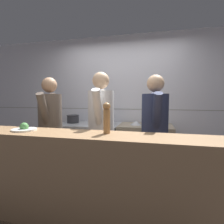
{
  "coord_description": "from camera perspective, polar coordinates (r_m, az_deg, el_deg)",
  "views": [
    {
      "loc": [
        0.6,
        -1.95,
        1.37
      ],
      "look_at": [
        -0.04,
        0.74,
        1.15
      ],
      "focal_mm": 28.0,
      "sensor_mm": 36.0,
      "label": 1
    }
  ],
  "objects": [
    {
      "name": "chef_sous",
      "position": [
        2.41,
        -3.59,
        -5.36
      ],
      "size": [
        0.39,
        0.75,
        1.72
      ],
      "rotation": [
        0.0,
        0.0,
        0.11
      ],
      "color": "black",
      "rests_on": "ground_plane"
    },
    {
      "name": "pass_counter",
      "position": [
        1.98,
        -10.22,
        -21.5
      ],
      "size": [
        2.9,
        0.45,
        1.01
      ],
      "color": "#93704C",
      "rests_on": "ground_plane"
    },
    {
      "name": "mixing_bowl_steel",
      "position": [
        3.12,
        7.81,
        -3.53
      ],
      "size": [
        0.2,
        0.2,
        0.07
      ],
      "color": "#B7BABF",
      "rests_on": "prep_counter"
    },
    {
      "name": "wall_back_tiled",
      "position": [
        3.54,
        3.55,
        3.42
      ],
      "size": [
        8.0,
        0.06,
        2.6
      ],
      "color": "silver",
      "rests_on": "ground_plane"
    },
    {
      "name": "oven_range",
      "position": [
        3.44,
        -7.71,
        -11.12
      ],
      "size": [
        1.18,
        0.71,
        0.88
      ],
      "color": "#38383D",
      "rests_on": "ground_plane"
    },
    {
      "name": "chef_line",
      "position": [
        2.36,
        13.73,
        -6.42
      ],
      "size": [
        0.37,
        0.73,
        1.67
      ],
      "rotation": [
        0.0,
        0.0,
        0.1
      ],
      "color": "black",
      "rests_on": "ground_plane"
    },
    {
      "name": "chef_head_cook",
      "position": [
        2.77,
        -19.42,
        -4.84
      ],
      "size": [
        0.4,
        0.73,
        1.67
      ],
      "rotation": [
        0.0,
        0.0,
        0.18
      ],
      "color": "black",
      "rests_on": "ground_plane"
    },
    {
      "name": "sauce_pot",
      "position": [
        3.19,
        -2.6,
        -2.02
      ],
      "size": [
        0.31,
        0.31,
        0.23
      ],
      "color": "#2D2D33",
      "rests_on": "oven_range"
    },
    {
      "name": "ground_plane",
      "position": [
        2.46,
        -3.65,
        -29.3
      ],
      "size": [
        14.0,
        14.0,
        0.0
      ],
      "primitive_type": "plane",
      "color": "#383333"
    },
    {
      "name": "plated_dish_main",
      "position": [
        2.18,
        -26.73,
        -4.82
      ],
      "size": [
        0.26,
        0.26,
        0.09
      ],
      "color": "white",
      "rests_on": "pass_counter"
    },
    {
      "name": "pepper_mill",
      "position": [
        1.76,
        -1.73,
        -1.74
      ],
      "size": [
        0.08,
        0.08,
        0.32
      ],
      "color": "#AD7A47",
      "rests_on": "pass_counter"
    },
    {
      "name": "prep_counter",
      "position": [
        3.23,
        10.79,
        -12.16
      ],
      "size": [
        0.92,
        0.65,
        0.9
      ],
      "color": "gray",
      "rests_on": "ground_plane"
    },
    {
      "name": "stock_pot",
      "position": [
        3.53,
        -12.63,
        -2.13
      ],
      "size": [
        0.24,
        0.24,
        0.15
      ],
      "color": "#2D2D33",
      "rests_on": "oven_range"
    }
  ]
}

